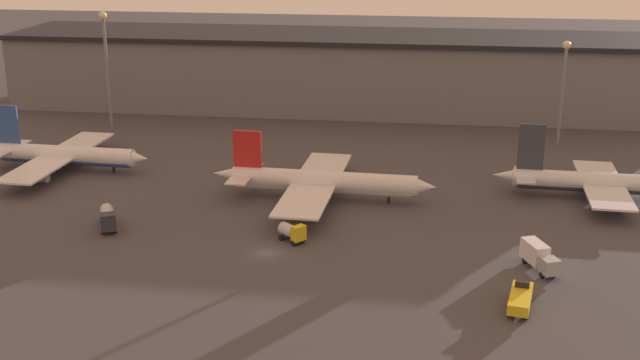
# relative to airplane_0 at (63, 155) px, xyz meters

# --- Properties ---
(ground) EXTENTS (600.00, 600.00, 0.00)m
(ground) POSITION_rel_airplane_0_xyz_m (47.93, -34.91, -3.09)
(ground) COLOR #423F44
(terminal_building) EXTENTS (169.15, 29.91, 19.23)m
(terminal_building) POSITION_rel_airplane_0_xyz_m (47.93, 60.89, 6.57)
(terminal_building) COLOR slate
(terminal_building) RESTS_ON ground
(airplane_0) EXTENTS (35.01, 35.40, 12.61)m
(airplane_0) POSITION_rel_airplane_0_xyz_m (0.00, 0.00, 0.00)
(airplane_0) COLOR white
(airplane_0) RESTS_ON ground
(airplane_1) EXTENTS (40.14, 36.22, 11.86)m
(airplane_1) POSITION_rel_airplane_0_xyz_m (52.61, -9.96, 0.14)
(airplane_1) COLOR silver
(airplane_1) RESTS_ON ground
(airplane_2) EXTENTS (41.18, 27.50, 13.04)m
(airplane_2) POSITION_rel_airplane_0_xyz_m (103.05, -2.80, -0.11)
(airplane_2) COLOR silver
(airplane_2) RESTS_ON ground
(service_vehicle_0) EXTENTS (5.21, 7.86, 3.38)m
(service_vehicle_0) POSITION_rel_airplane_0_xyz_m (20.69, -28.53, -1.26)
(service_vehicle_0) COLOR #282D38
(service_vehicle_0) RESTS_ON ground
(service_vehicle_2) EXTENTS (3.97, 8.11, 2.94)m
(service_vehicle_2) POSITION_rel_airplane_0_xyz_m (83.57, -47.62, -1.69)
(service_vehicle_2) COLOR gold
(service_vehicle_2) RESTS_ON ground
(service_vehicle_3) EXTENTS (4.73, 4.39, 3.04)m
(service_vehicle_3) POSITION_rel_airplane_0_xyz_m (50.95, -29.98, -1.44)
(service_vehicle_3) COLOR gold
(service_vehicle_3) RESTS_ON ground
(service_vehicle_4) EXTENTS (5.02, 8.09, 3.64)m
(service_vehicle_4) POSITION_rel_airplane_0_xyz_m (87.25, -34.97, -1.07)
(service_vehicle_4) COLOR #9EA3A8
(service_vehicle_4) RESTS_ON ground
(lamp_post_0) EXTENTS (1.80, 1.80, 27.07)m
(lamp_post_0) POSITION_rel_airplane_0_xyz_m (-3.54, 33.37, 13.95)
(lamp_post_0) COLOR slate
(lamp_post_0) RESTS_ON ground
(lamp_post_1) EXTENTS (1.80, 1.80, 22.59)m
(lamp_post_1) POSITION_rel_airplane_0_xyz_m (99.28, 33.37, 11.48)
(lamp_post_1) COLOR slate
(lamp_post_1) RESTS_ON ground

